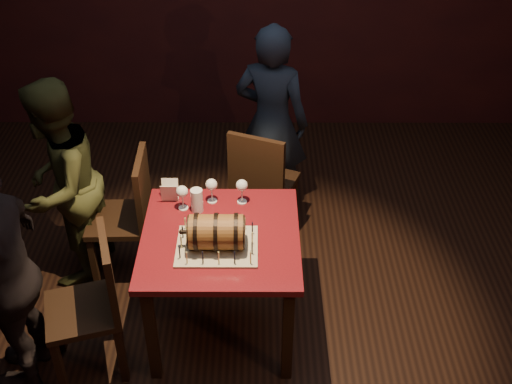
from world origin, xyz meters
TOP-DOWN VIEW (x-y plane):
  - room_shell at (0.00, 0.00)m, footprint 5.04×5.04m
  - pub_table at (-0.16, -0.09)m, footprint 0.90×0.90m
  - cake_board at (-0.18, -0.20)m, footprint 0.45×0.35m
  - barrel_cake at (-0.18, -0.20)m, footprint 0.36×0.21m
  - birthday_candles at (-0.18, -0.20)m, footprint 0.40×0.30m
  - wine_glass_left at (-0.40, 0.16)m, footprint 0.07×0.07m
  - wine_glass_mid at (-0.23, 0.23)m, footprint 0.07×0.07m
  - wine_glass_right at (-0.05, 0.22)m, footprint 0.07×0.07m
  - pint_of_ale at (-0.31, 0.14)m, footprint 0.07×0.07m
  - menu_card at (-0.48, 0.24)m, footprint 0.10×0.05m
  - chair_back at (0.07, 0.77)m, footprint 0.52×0.52m
  - chair_left_rear at (-0.79, 0.43)m, footprint 0.41×0.41m
  - chair_left_front at (-0.85, -0.37)m, footprint 0.50×0.50m
  - person_back at (0.15, 1.19)m, footprint 0.63×0.51m
  - person_left_rear at (-1.22, 0.44)m, footprint 0.69×0.81m
  - person_left_front at (-1.28, -0.44)m, footprint 0.40×0.91m

SIDE VIEW (x-z plane):
  - chair_back at x=0.07m, z-range 0.06..0.99m
  - chair_left_rear at x=-0.79m, z-range 0.06..0.99m
  - chair_left_front at x=-0.85m, z-range 0.06..0.99m
  - pub_table at x=-0.16m, z-range 0.27..1.02m
  - person_left_rear at x=-1.22m, z-range 0.00..1.44m
  - person_back at x=0.15m, z-range 0.00..1.50m
  - cake_board at x=-0.18m, z-range 0.75..0.76m
  - person_left_front at x=-1.28m, z-range 0.00..1.53m
  - birthday_candles at x=-0.18m, z-range 0.76..0.85m
  - menu_card at x=-0.48m, z-range 0.75..0.88m
  - pint_of_ale at x=-0.31m, z-range 0.75..0.90m
  - barrel_cake at x=-0.18m, z-range 0.75..0.96m
  - wine_glass_mid at x=-0.23m, z-range 0.79..0.95m
  - wine_glass_left at x=-0.40m, z-range 0.79..0.95m
  - wine_glass_right at x=-0.05m, z-range 0.79..0.95m
  - room_shell at x=0.00m, z-range 0.00..2.80m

